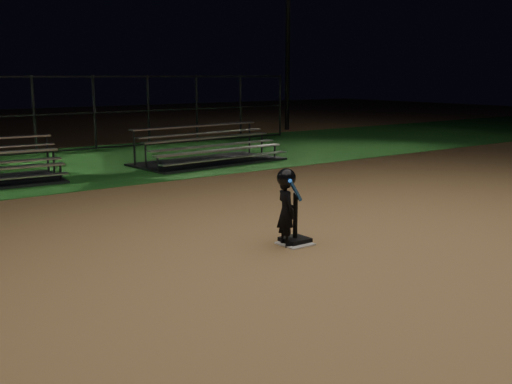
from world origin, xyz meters
name	(u,v)px	position (x,y,z in m)	size (l,w,h in m)	color
ground	(295,244)	(0.00, 0.00, 0.00)	(80.00, 80.00, 0.00)	#A77D4B
grass_strip	(69,165)	(0.00, 10.00, 0.01)	(60.00, 8.00, 0.01)	#1E5F1E
home_plate	(295,244)	(0.00, 0.00, 0.01)	(0.45, 0.45, 0.02)	beige
batting_tee	(295,233)	(0.05, 0.07, 0.16)	(0.38, 0.38, 0.76)	black
child_batter	(286,205)	(-0.15, 0.03, 0.62)	(0.51, 0.55, 1.17)	black
bleacher_right	(209,156)	(3.43, 8.00, 0.22)	(4.47, 2.45, 1.06)	silver
backstop_fence	(34,115)	(0.00, 13.00, 1.25)	(20.08, 0.08, 2.50)	#38383D
light_pole_right	(289,19)	(12.00, 14.94, 4.95)	(0.90, 0.53, 8.30)	#2D2D30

